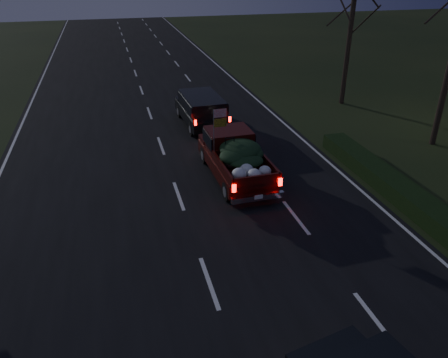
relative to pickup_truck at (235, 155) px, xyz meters
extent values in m
plane|color=black|center=(-2.46, -6.04, -0.96)|extent=(120.00, 120.00, 0.00)
cube|color=black|center=(-2.46, -6.04, -0.95)|extent=(14.00, 120.00, 0.02)
cube|color=black|center=(5.34, -3.04, -0.66)|extent=(1.00, 10.00, 0.60)
cylinder|color=black|center=(9.04, 7.96, 2.54)|extent=(0.28, 0.28, 7.00)
cube|color=#3F0C08|center=(0.00, 0.02, -0.40)|extent=(2.01, 4.76, 0.52)
cube|color=#3F0C08|center=(-0.03, 0.87, 0.31)|extent=(1.78, 1.55, 0.85)
cube|color=black|center=(-0.03, 0.87, 0.40)|extent=(1.87, 1.46, 0.52)
cube|color=#3F0C08|center=(0.03, -1.20, -0.11)|extent=(1.81, 2.68, 0.06)
ellipsoid|color=black|center=(0.06, -0.73, 0.31)|extent=(1.55, 1.74, 0.57)
cylinder|color=gray|center=(-0.85, 0.00, 0.97)|extent=(0.03, 0.03, 1.88)
cube|color=red|center=(-0.60, 0.00, 1.75)|extent=(0.49, 0.03, 0.32)
cube|color=gold|center=(-0.60, 0.00, 1.38)|extent=(0.49, 0.03, 0.32)
cube|color=black|center=(0.00, 6.41, -0.37)|extent=(2.07, 4.61, 0.57)
cube|color=black|center=(0.01, 6.18, 0.27)|extent=(1.91, 3.38, 0.76)
cube|color=black|center=(0.01, 6.18, 0.34)|extent=(2.00, 3.29, 0.45)
camera|label=1|loc=(-4.44, -15.12, 6.91)|focal=35.00mm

